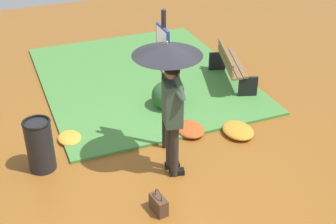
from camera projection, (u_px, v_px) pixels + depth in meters
ground_plane at (162, 172)px, 6.95m from camera, size 18.00×18.00×0.00m
grass_verge at (142, 78)px, 9.67m from camera, size 4.80×4.00×0.05m
person_with_umbrella at (170, 76)px, 6.25m from camera, size 0.96×0.96×2.04m
info_sign_post at (163, 66)px, 6.78m from camera, size 0.44×0.07×2.30m
handbag at (159, 204)px, 6.15m from camera, size 0.32×0.18×0.37m
park_bench at (231, 66)px, 9.27m from camera, size 1.44×0.77×0.75m
trash_bin at (40, 145)px, 6.83m from camera, size 0.42×0.42×0.83m
shrub_cluster at (168, 95)px, 8.52m from camera, size 0.66×0.60×0.54m
leaf_pile_near_person at (70, 138)px, 7.66m from camera, size 0.47×0.38×0.10m
leaf_pile_by_bench at (238, 130)px, 7.83m from camera, size 0.63×0.50×0.14m
leaf_pile_far_path at (190, 129)px, 7.87m from camera, size 0.58×0.47×0.13m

